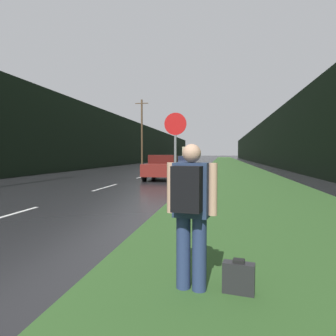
{
  "coord_description": "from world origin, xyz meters",
  "views": [
    {
      "loc": [
        5.55,
        0.35,
        1.62
      ],
      "look_at": [
        2.78,
        15.83,
        0.89
      ],
      "focal_mm": 32.0,
      "sensor_mm": 36.0,
      "label": 1
    }
  ],
  "objects_px": {
    "car_passing_near": "(163,167)",
    "car_passing_far": "(181,164)",
    "suitcase": "(239,278)",
    "hitchhiker_with_backpack": "(191,208)",
    "delivery_truck": "(189,154)",
    "stop_sign": "(175,153)"
  },
  "relations": [
    {
      "from": "suitcase",
      "to": "car_passing_far",
      "type": "relative_size",
      "value": 0.09
    },
    {
      "from": "car_passing_near",
      "to": "stop_sign",
      "type": "bearing_deg",
      "value": 102.94
    },
    {
      "from": "car_passing_far",
      "to": "delivery_truck",
      "type": "height_order",
      "value": "delivery_truck"
    },
    {
      "from": "car_passing_far",
      "to": "delivery_truck",
      "type": "xyz_separation_m",
      "value": [
        -3.79,
        42.2,
        0.97
      ]
    },
    {
      "from": "hitchhiker_with_backpack",
      "to": "car_passing_near",
      "type": "height_order",
      "value": "hitchhiker_with_backpack"
    },
    {
      "from": "hitchhiker_with_backpack",
      "to": "car_passing_far",
      "type": "bearing_deg",
      "value": 107.22
    },
    {
      "from": "suitcase",
      "to": "car_passing_near",
      "type": "bearing_deg",
      "value": 113.62
    },
    {
      "from": "stop_sign",
      "to": "car_passing_far",
      "type": "distance_m",
      "value": 19.23
    },
    {
      "from": "suitcase",
      "to": "car_passing_far",
      "type": "height_order",
      "value": "car_passing_far"
    },
    {
      "from": "suitcase",
      "to": "stop_sign",
      "type": "bearing_deg",
      "value": 116.59
    },
    {
      "from": "car_passing_near",
      "to": "car_passing_far",
      "type": "bearing_deg",
      "value": -90.0
    },
    {
      "from": "hitchhiker_with_backpack",
      "to": "suitcase",
      "type": "bearing_deg",
      "value": 12.12
    },
    {
      "from": "car_passing_far",
      "to": "stop_sign",
      "type": "bearing_deg",
      "value": 97.17
    },
    {
      "from": "car_passing_near",
      "to": "suitcase",
      "type": "bearing_deg",
      "value": 104.31
    },
    {
      "from": "stop_sign",
      "to": "hitchhiker_with_backpack",
      "type": "bearing_deg",
      "value": -79.11
    },
    {
      "from": "delivery_truck",
      "to": "car_passing_near",
      "type": "bearing_deg",
      "value": -85.74
    },
    {
      "from": "stop_sign",
      "to": "suitcase",
      "type": "height_order",
      "value": "stop_sign"
    },
    {
      "from": "hitchhiker_with_backpack",
      "to": "suitcase",
      "type": "height_order",
      "value": "hitchhiker_with_backpack"
    },
    {
      "from": "suitcase",
      "to": "car_passing_far",
      "type": "bearing_deg",
      "value": 108.54
    },
    {
      "from": "hitchhiker_with_backpack",
      "to": "car_passing_far",
      "type": "xyz_separation_m",
      "value": [
        -3.31,
        23.8,
        -0.26
      ]
    },
    {
      "from": "car_passing_near",
      "to": "car_passing_far",
      "type": "xyz_separation_m",
      "value": [
        -0.0,
        8.63,
        -0.04
      ]
    },
    {
      "from": "car_passing_near",
      "to": "delivery_truck",
      "type": "height_order",
      "value": "delivery_truck"
    }
  ]
}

